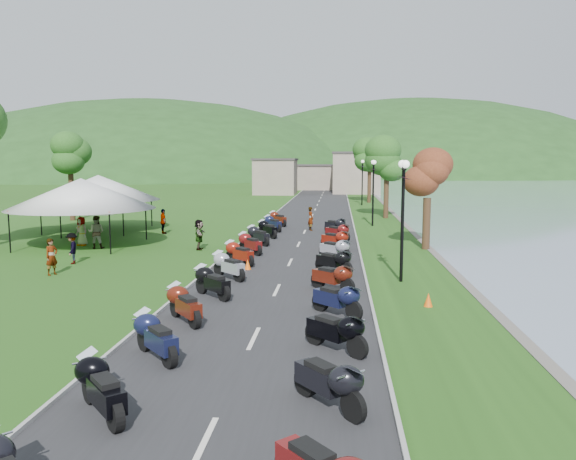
{
  "coord_description": "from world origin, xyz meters",
  "views": [
    {
      "loc": [
        2.35,
        -5.32,
        5.06
      ],
      "look_at": [
        -0.34,
        24.67,
        1.3
      ],
      "focal_mm": 35.0,
      "sensor_mm": 36.0,
      "label": 1
    }
  ],
  "objects": [
    {
      "name": "far_building",
      "position": [
        -2.0,
        85.0,
        2.5
      ],
      "size": [
        18.0,
        16.0,
        5.0
      ],
      "primitive_type": "cube",
      "color": "gray",
      "rests_on": "ground"
    },
    {
      "name": "vendor_tent_side",
      "position": [
        -14.81,
        33.61,
        2.0
      ],
      "size": [
        5.74,
        5.74,
        4.0
      ],
      "primitive_type": null,
      "color": "white",
      "rests_on": "ground"
    },
    {
      "name": "road",
      "position": [
        0.0,
        40.0,
        0.01
      ],
      "size": [
        7.0,
        120.0,
        0.02
      ],
      "primitive_type": "cube",
      "color": "#29292B",
      "rests_on": "ground"
    },
    {
      "name": "pedestrian_c",
      "position": [
        -10.61,
        20.73,
        0.0
      ],
      "size": [
        0.7,
        1.07,
        1.54
      ],
      "primitive_type": "imported",
      "rotation": [
        0.0,
        0.0,
        5.03
      ],
      "color": "slate",
      "rests_on": "ground"
    },
    {
      "name": "moto_row_right",
      "position": [
        2.23,
        16.05,
        0.55
      ],
      "size": [
        2.6,
        36.95,
        1.1
      ],
      "primitive_type": null,
      "color": "#331411",
      "rests_on": "ground"
    },
    {
      "name": "moto_row_left",
      "position": [
        -2.29,
        16.24,
        0.55
      ],
      "size": [
        2.6,
        44.57,
        1.1
      ],
      "primitive_type": null,
      "color": "#331411",
      "rests_on": "ground"
    },
    {
      "name": "hills_backdrop",
      "position": [
        0.0,
        200.0,
        0.0
      ],
      "size": [
        360.0,
        120.0,
        76.0
      ],
      "primitive_type": null,
      "color": "#285621",
      "rests_on": "ground"
    },
    {
      "name": "pedestrian_b",
      "position": [
        -11.49,
        25.49,
        0.0
      ],
      "size": [
        0.98,
        0.62,
        1.91
      ],
      "primitive_type": "imported",
      "rotation": [
        0.0,
        0.0,
        3.26
      ],
      "color": "slate",
      "rests_on": "ground"
    },
    {
      "name": "pedestrian_a",
      "position": [
        -10.24,
        18.07,
        0.0
      ],
      "size": [
        0.65,
        0.73,
        1.63
      ],
      "primitive_type": "imported",
      "rotation": [
        0.0,
        0.0,
        1.12
      ],
      "color": "slate",
      "rests_on": "ground"
    },
    {
      "name": "tree_lakeside",
      "position": [
        7.35,
        26.85,
        3.33
      ],
      "size": [
        2.4,
        2.4,
        6.67
      ],
      "primitive_type": null,
      "color": "#306D23",
      "rests_on": "ground"
    },
    {
      "name": "vendor_tent_main",
      "position": [
        -12.72,
        26.47,
        2.0
      ],
      "size": [
        5.7,
        5.7,
        4.0
      ],
      "primitive_type": null,
      "color": "white",
      "rests_on": "ground"
    }
  ]
}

